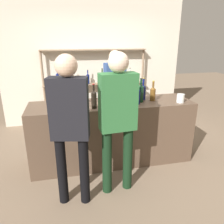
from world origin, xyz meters
The scene contains 15 objects.
ground_plane centered at (0.00, 0.00, 0.00)m, with size 16.00×16.00×0.00m, color #7A6651.
bar_counter centered at (0.00, 0.00, 0.49)m, with size 2.51×0.68×0.99m, color brown.
back_wall centered at (0.00, 1.94, 1.40)m, with size 4.11×0.12×2.80m, color beige.
back_shelf centered at (0.00, 1.76, 1.13)m, with size 2.32×0.18×1.69m.
counter_bottle_0 centered at (-0.40, 0.10, 1.11)m, with size 0.07×0.07×0.31m.
counter_bottle_1 centered at (0.36, -0.14, 1.12)m, with size 0.07×0.07×0.34m.
counter_bottle_2 centered at (0.44, -0.04, 1.14)m, with size 0.09×0.09×0.37m.
counter_bottle_3 centered at (0.66, -0.01, 1.11)m, with size 0.09×0.09×0.32m.
counter_bottle_4 centered at (0.52, 0.07, 1.12)m, with size 0.08×0.08×0.35m.
counter_bottle_5 centered at (-0.30, -0.20, 1.13)m, with size 0.08×0.08×0.35m.
wine_glass centered at (-0.59, 0.01, 1.11)m, with size 0.08×0.08×0.16m.
cork_jar centered at (1.03, -0.20, 1.05)m, with size 0.12×0.12×0.13m.
server_behind_counter centered at (0.25, 0.86, 1.03)m, with size 0.42×0.24×1.72m.
customer_left centered at (-0.67, -0.85, 1.07)m, with size 0.45×0.27×1.79m.
customer_center centered at (-0.09, -0.74, 1.07)m, with size 0.45×0.24×1.80m.
Camera 1 is at (-0.70, -3.13, 1.95)m, focal length 35.00 mm.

